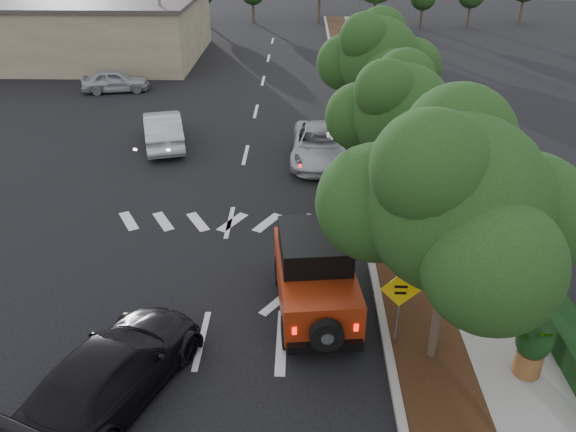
{
  "coord_description": "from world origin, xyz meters",
  "views": [
    {
      "loc": [
        2.43,
        -10.74,
        9.5
      ],
      "look_at": [
        2.09,
        3.0,
        1.93
      ],
      "focal_mm": 35.0,
      "sensor_mm": 36.0,
      "label": 1
    }
  ],
  "objects_px": {
    "red_jeep": "(314,272)",
    "black_suv_oncoming": "(112,371)",
    "speed_hump_sign": "(400,298)",
    "silver_suv_ahead": "(319,145)"
  },
  "relations": [
    {
      "from": "red_jeep",
      "to": "black_suv_oncoming",
      "type": "bearing_deg",
      "value": -149.15
    },
    {
      "from": "black_suv_oncoming",
      "to": "speed_hump_sign",
      "type": "distance_m",
      "value": 6.68
    },
    {
      "from": "black_suv_oncoming",
      "to": "speed_hump_sign",
      "type": "height_order",
      "value": "speed_hump_sign"
    },
    {
      "from": "silver_suv_ahead",
      "to": "red_jeep",
      "type": "bearing_deg",
      "value": -90.25
    },
    {
      "from": "silver_suv_ahead",
      "to": "black_suv_oncoming",
      "type": "xyz_separation_m",
      "value": [
        -4.79,
        -13.39,
        0.03
      ]
    },
    {
      "from": "red_jeep",
      "to": "black_suv_oncoming",
      "type": "xyz_separation_m",
      "value": [
        -4.4,
        -3.31,
        -0.39
      ]
    },
    {
      "from": "red_jeep",
      "to": "silver_suv_ahead",
      "type": "distance_m",
      "value": 10.1
    },
    {
      "from": "silver_suv_ahead",
      "to": "speed_hump_sign",
      "type": "xyz_separation_m",
      "value": [
        1.6,
        -11.57,
        0.73
      ]
    },
    {
      "from": "silver_suv_ahead",
      "to": "speed_hump_sign",
      "type": "height_order",
      "value": "speed_hump_sign"
    },
    {
      "from": "red_jeep",
      "to": "speed_hump_sign",
      "type": "xyz_separation_m",
      "value": [
        1.99,
        -1.49,
        0.31
      ]
    }
  ]
}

